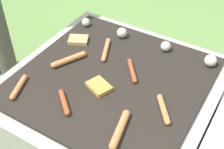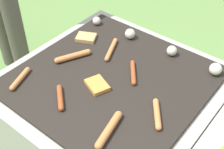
# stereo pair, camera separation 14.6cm
# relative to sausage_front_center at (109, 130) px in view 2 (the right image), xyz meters

# --- Properties ---
(ground_plane) EXTENTS (14.00, 14.00, 0.00)m
(ground_plane) POSITION_rel_sausage_front_center_xyz_m (-0.19, 0.26, -0.42)
(ground_plane) COLOR #608442
(grill) EXTENTS (0.95, 0.95, 0.41)m
(grill) POSITION_rel_sausage_front_center_xyz_m (-0.19, 0.26, -0.22)
(grill) COLOR #9E998E
(grill) RESTS_ON ground_plane
(sausage_front_center) EXTENTS (0.07, 0.20, 0.03)m
(sausage_front_center) POSITION_rel_sausage_front_center_xyz_m (0.00, 0.00, 0.00)
(sausage_front_center) COLOR #C6753D
(sausage_front_center) RESTS_ON grill
(sausage_front_right) EXTENTS (0.12, 0.14, 0.02)m
(sausage_front_right) POSITION_rel_sausage_front_center_xyz_m (-0.13, 0.34, -0.00)
(sausage_front_right) COLOR #93421E
(sausage_front_right) RESTS_ON grill
(sausage_mid_right) EXTENTS (0.12, 0.11, 0.02)m
(sausage_mid_right) POSITION_rel_sausage_front_center_xyz_m (-0.28, 0.01, -0.00)
(sausage_mid_right) COLOR #93421E
(sausage_mid_right) RESTS_ON grill
(sausage_back_right) EXTENTS (0.11, 0.14, 0.03)m
(sausage_back_right) POSITION_rel_sausage_front_center_xyz_m (0.10, 0.19, -0.00)
(sausage_back_right) COLOR #C6753D
(sausage_back_right) RESTS_ON grill
(sausage_back_center) EXTENTS (0.07, 0.15, 0.03)m
(sausage_back_center) POSITION_rel_sausage_front_center_xyz_m (-0.51, -0.02, -0.00)
(sausage_back_center) COLOR #C6753D
(sausage_back_center) RESTS_ON grill
(sausage_back_left) EXTENTS (0.10, 0.18, 0.03)m
(sausage_back_left) POSITION_rel_sausage_front_center_xyz_m (-0.44, 0.25, -0.00)
(sausage_back_left) COLOR #C6753D
(sausage_back_left) RESTS_ON grill
(sausage_mid_left) EXTENTS (0.09, 0.18, 0.02)m
(sausage_mid_left) POSITION_rel_sausage_front_center_xyz_m (-0.33, 0.42, -0.00)
(sausage_mid_left) COLOR #C6753D
(sausage_mid_left) RESTS_ON grill
(bread_slice_right) EXTENTS (0.13, 0.12, 0.02)m
(bread_slice_right) POSITION_rel_sausage_front_center_xyz_m (-0.50, 0.42, -0.01)
(bread_slice_right) COLOR tan
(bread_slice_right) RESTS_ON grill
(bread_slice_center) EXTENTS (0.13, 0.11, 0.02)m
(bread_slice_center) POSITION_rel_sausage_front_center_xyz_m (-0.21, 0.17, -0.01)
(bread_slice_center) COLOR #D18438
(bread_slice_center) RESTS_ON grill
(mushroom_row) EXTENTS (0.78, 0.07, 0.06)m
(mushroom_row) POSITION_rel_sausage_front_center_xyz_m (-0.14, 0.58, 0.01)
(mushroom_row) COLOR beige
(mushroom_row) RESTS_ON grill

